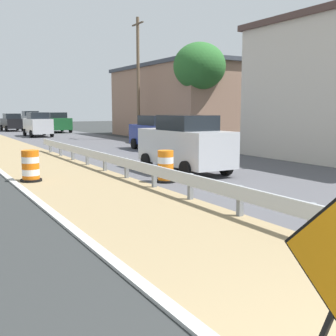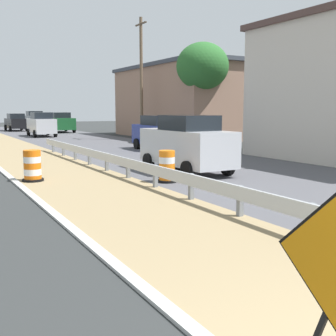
% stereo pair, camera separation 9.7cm
% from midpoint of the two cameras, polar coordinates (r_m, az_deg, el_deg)
% --- Properties ---
extents(traffic_barrel_close, '(0.66, 0.66, 1.06)m').
position_cam_midpoint_polar(traffic_barrel_close, '(14.00, 0.05, 0.01)').
color(traffic_barrel_close, orange).
rests_on(traffic_barrel_close, ground).
extents(traffic_barrel_mid, '(0.71, 0.71, 1.05)m').
position_cam_midpoint_polar(traffic_barrel_mid, '(14.88, -17.55, 0.10)').
color(traffic_barrel_mid, orange).
rests_on(traffic_barrel_mid, ground).
extents(car_lead_near_lane, '(1.99, 4.45, 2.17)m').
position_cam_midpoint_polar(car_lead_near_lane, '(16.19, 2.67, 3.25)').
color(car_lead_near_lane, silver).
rests_on(car_lead_near_lane, ground).
extents(car_trailing_near_lane, '(2.11, 4.71, 2.04)m').
position_cam_midpoint_polar(car_trailing_near_lane, '(24.85, -0.69, 4.73)').
color(car_trailing_near_lane, navy).
rests_on(car_trailing_near_lane, ground).
extents(car_lead_far_lane, '(2.03, 4.53, 2.12)m').
position_cam_midpoint_polar(car_lead_far_lane, '(39.37, -16.57, 5.63)').
color(car_lead_far_lane, silver).
rests_on(car_lead_far_lane, ground).
extents(car_mid_far_lane, '(2.19, 4.79, 2.16)m').
position_cam_midpoint_polar(car_mid_far_lane, '(55.80, -17.41, 6.20)').
color(car_mid_far_lane, '#4C5156').
rests_on(car_mid_far_lane, ground).
extents(car_trailing_far_lane, '(2.02, 4.26, 1.92)m').
position_cam_midpoint_polar(car_trailing_far_lane, '(50.24, -19.70, 5.81)').
color(car_trailing_far_lane, black).
rests_on(car_trailing_far_lane, ground).
extents(car_distant_a, '(2.18, 4.73, 2.06)m').
position_cam_midpoint_polar(car_distant_a, '(45.87, -14.17, 5.96)').
color(car_distant_a, '#195128').
rests_on(car_distant_a, ground).
extents(roadside_shop_far, '(7.38, 14.54, 6.11)m').
position_cam_midpoint_polar(roadside_shop_far, '(37.02, 2.31, 8.94)').
color(roadside_shop_far, '#93705B').
rests_on(roadside_shop_far, ground).
extents(utility_pole_mid, '(0.24, 1.80, 9.34)m').
position_cam_midpoint_polar(utility_pole_mid, '(33.68, -3.52, 12.04)').
color(utility_pole_mid, brown).
rests_on(utility_pole_mid, ground).
extents(tree_roadside, '(3.63, 3.63, 6.97)m').
position_cam_midpoint_polar(tree_roadside, '(30.23, 4.74, 13.39)').
color(tree_roadside, brown).
rests_on(tree_roadside, ground).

